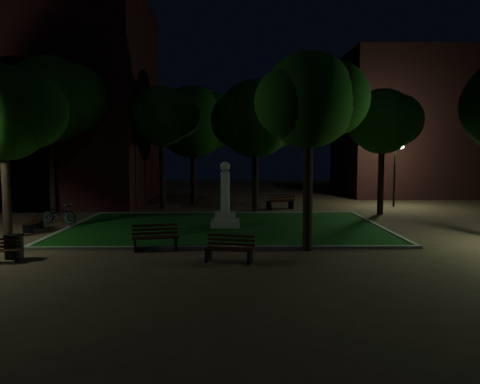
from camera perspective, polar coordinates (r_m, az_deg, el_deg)
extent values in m
plane|color=#4F3927|center=(21.20, -1.89, -5.26)|extent=(80.00, 80.00, 0.00)
cube|color=#0E3D0D|center=(23.16, -1.81, -4.28)|extent=(15.00, 10.00, 0.08)
cube|color=slate|center=(18.14, -2.06, -6.81)|extent=(15.40, 0.20, 0.12)
cube|color=slate|center=(28.20, -1.65, -2.58)|extent=(15.40, 0.20, 0.12)
cube|color=slate|center=(24.49, -19.93, -4.03)|extent=(0.20, 10.00, 0.12)
cube|color=slate|center=(24.26, 16.49, -4.02)|extent=(0.20, 10.00, 0.12)
cube|color=gray|center=(23.13, -1.81, -3.82)|extent=(1.40, 1.40, 0.30)
cube|color=gray|center=(23.08, -1.81, -2.96)|extent=(1.00, 1.00, 0.40)
cylinder|color=gray|center=(22.95, -1.82, 0.01)|extent=(0.44, 0.44, 2.00)
sphere|color=gray|center=(22.87, -1.83, 3.13)|extent=(0.50, 0.50, 0.50)
cube|color=#4C1E1C|center=(38.69, -26.37, 10.00)|extent=(20.00, 12.00, 15.00)
cube|color=black|center=(33.17, -24.74, 4.06)|extent=(5.00, 3.00, 7.00)
cylinder|color=black|center=(33.33, -24.96, 10.09)|extent=(5.00, 3.00, 5.00)
plane|color=#F13A1D|center=(34.27, -23.93, 4.10)|extent=(6.30, 0.00, 6.30)
cube|color=#4C1E1C|center=(44.56, 22.60, 7.47)|extent=(16.00, 10.00, 12.00)
cylinder|color=black|center=(22.42, -26.60, 0.14)|extent=(0.36, 0.36, 4.17)
sphere|color=#174C10|center=(22.41, -26.94, 8.59)|extent=(4.07, 4.07, 4.07)
sphere|color=#174C10|center=(22.18, -24.32, 8.99)|extent=(3.26, 3.26, 3.26)
cylinder|color=black|center=(31.17, -9.45, 2.46)|extent=(0.36, 0.36, 4.87)
sphere|color=#174C10|center=(31.22, -9.54, 9.08)|extent=(3.90, 3.90, 3.90)
sphere|color=#174C10|center=(31.30, -7.70, 9.28)|extent=(3.12, 3.12, 3.12)
sphere|color=#174C10|center=(31.04, -11.06, 8.90)|extent=(2.92, 2.92, 2.92)
cylinder|color=black|center=(28.80, 1.88, 1.80)|extent=(0.36, 0.36, 4.34)
sphere|color=#174C10|center=(28.83, 1.90, 8.93)|extent=(4.72, 4.72, 4.72)
sphere|color=#174C10|center=(29.11, 4.23, 9.08)|extent=(3.78, 3.78, 3.78)
sphere|color=#174C10|center=(28.49, 0.01, 8.78)|extent=(3.54, 3.54, 3.54)
cylinder|color=black|center=(29.21, 16.80, 1.67)|extent=(0.36, 0.36, 4.38)
sphere|color=#174C10|center=(29.22, 16.97, 8.24)|extent=(3.87, 3.87, 3.87)
sphere|color=#174C10|center=(29.72, 18.65, 8.33)|extent=(3.09, 3.09, 3.09)
sphere|color=#174C10|center=(28.70, 15.66, 8.13)|extent=(2.90, 2.90, 2.90)
cylinder|color=black|center=(17.82, 8.26, 0.18)|extent=(0.36, 0.36, 4.58)
sphere|color=#174C10|center=(17.86, 8.40, 11.00)|extent=(3.58, 3.58, 3.58)
sphere|color=#174C10|center=(18.23, 11.13, 11.15)|extent=(2.86, 2.86, 2.86)
sphere|color=#174C10|center=(17.45, 6.20, 10.83)|extent=(2.68, 2.68, 2.68)
cylinder|color=black|center=(30.41, -21.95, 2.51)|extent=(0.36, 0.36, 5.30)
sphere|color=#174C10|center=(30.55, -22.21, 10.40)|extent=(5.16, 5.16, 5.16)
sphere|color=#174C10|center=(30.31, -19.77, 10.71)|extent=(4.13, 4.13, 4.13)
sphere|color=#174C10|center=(30.65, -24.24, 10.12)|extent=(3.87, 3.87, 3.87)
cylinder|color=black|center=(33.71, -5.75, 2.22)|extent=(0.36, 0.36, 4.32)
sphere|color=#174C10|center=(33.74, -5.80, 8.50)|extent=(5.12, 5.12, 5.12)
sphere|color=#174C10|center=(33.86, -3.59, 8.67)|extent=(4.10, 4.10, 4.10)
sphere|color=#174C10|center=(33.53, -7.61, 8.33)|extent=(3.84, 3.84, 3.84)
cylinder|color=black|center=(33.55, -23.01, 1.95)|extent=(0.12, 0.12, 4.45)
cylinder|color=black|center=(33.53, -23.14, 5.75)|extent=(0.90, 0.08, 0.08)
sphere|color=#D8FFD8|center=(33.70, -23.85, 5.72)|extent=(0.28, 0.28, 0.28)
sphere|color=#D8FFD8|center=(33.36, -22.42, 5.78)|extent=(0.28, 0.28, 0.28)
cylinder|color=black|center=(33.39, 18.30, 1.77)|extent=(0.12, 0.12, 4.09)
cylinder|color=black|center=(33.34, 18.40, 5.28)|extent=(0.90, 0.08, 0.08)
sphere|color=#D8FFD8|center=(33.20, 17.66, 5.30)|extent=(0.28, 0.28, 0.28)
sphere|color=#D8FFD8|center=(33.50, 19.13, 5.26)|extent=(0.28, 0.28, 0.28)
cube|color=black|center=(18.22, -12.68, -6.30)|extent=(0.19, 0.60, 0.48)
cube|color=black|center=(18.30, -7.83, -6.17)|extent=(0.19, 0.60, 0.48)
cube|color=#36180B|center=(17.96, -10.22, -5.60)|extent=(1.73, 0.48, 0.04)
cube|color=#36180B|center=(18.11, -10.25, -5.51)|extent=(1.73, 0.48, 0.04)
cube|color=#36180B|center=(18.26, -10.27, -5.43)|extent=(1.73, 0.48, 0.04)
cube|color=#36180B|center=(18.41, -10.30, -5.34)|extent=(1.73, 0.48, 0.04)
cube|color=#36180B|center=(18.46, -10.32, -4.97)|extent=(1.73, 0.44, 0.11)
cube|color=#36180B|center=(18.43, -10.32, -4.50)|extent=(1.73, 0.44, 0.11)
cube|color=#36180B|center=(18.41, -10.33, -4.03)|extent=(1.73, 0.44, 0.11)
cube|color=black|center=(16.21, -3.87, -7.63)|extent=(0.21, 0.57, 0.46)
cube|color=black|center=(15.83, 1.24, -7.92)|extent=(0.21, 0.57, 0.46)
cube|color=#36180B|center=(15.74, -1.57, -7.11)|extent=(1.64, 0.52, 0.04)
cube|color=#36180B|center=(15.87, -1.43, -7.00)|extent=(1.64, 0.52, 0.04)
cube|color=#36180B|center=(16.01, -1.29, -6.89)|extent=(1.64, 0.52, 0.04)
cube|color=#36180B|center=(16.15, -1.15, -6.79)|extent=(1.64, 0.52, 0.04)
cube|color=#36180B|center=(16.19, -1.09, -6.38)|extent=(1.63, 0.49, 0.10)
cube|color=#36180B|center=(16.16, -1.10, -5.87)|extent=(1.63, 0.49, 0.10)
cube|color=#36180B|center=(16.13, -1.10, -5.36)|extent=(1.63, 0.49, 0.10)
cube|color=black|center=(17.87, -25.55, -7.02)|extent=(0.17, 0.50, 0.40)
cube|color=black|center=(24.89, -23.36, -3.68)|extent=(0.49, 0.07, 0.39)
cube|color=black|center=(23.74, -24.41, -4.12)|extent=(0.49, 0.07, 0.39)
cube|color=#36180B|center=(24.35, -24.32, -3.41)|extent=(0.13, 1.43, 0.04)
cube|color=#36180B|center=(24.31, -24.04, -3.41)|extent=(0.13, 1.43, 0.04)
cube|color=#36180B|center=(24.26, -23.77, -3.42)|extent=(0.13, 1.43, 0.04)
cube|color=#36180B|center=(24.22, -23.49, -3.42)|extent=(0.13, 1.43, 0.04)
cube|color=#36180B|center=(24.19, -23.38, -3.22)|extent=(0.10, 1.43, 0.09)
cube|color=#36180B|center=(24.17, -23.39, -2.93)|extent=(0.10, 1.43, 0.09)
cube|color=#36180B|center=(24.16, -23.40, -2.63)|extent=(0.10, 1.43, 0.09)
cube|color=black|center=(31.00, 6.23, -1.56)|extent=(0.29, 0.61, 0.51)
cube|color=black|center=(30.27, 3.55, -1.70)|extent=(0.29, 0.61, 0.51)
cube|color=#36180B|center=(30.82, 4.70, -1.09)|extent=(1.75, 0.76, 0.05)
cube|color=#36180B|center=(30.68, 4.83, -1.12)|extent=(1.75, 0.76, 0.05)
cube|color=#36180B|center=(30.53, 4.97, -1.15)|extent=(1.75, 0.76, 0.05)
cube|color=#36180B|center=(30.39, 5.11, -1.18)|extent=(1.75, 0.76, 0.05)
cube|color=#36180B|center=(30.32, 5.17, -0.98)|extent=(1.74, 0.73, 0.11)
cube|color=#36180B|center=(30.30, 5.17, -0.68)|extent=(1.74, 0.73, 0.11)
cube|color=#36180B|center=(30.29, 5.17, -0.37)|extent=(1.74, 0.73, 0.11)
cube|color=black|center=(18.33, -25.83, -6.09)|extent=(0.50, 0.50, 0.81)
cube|color=black|center=(18.26, -25.88, -4.77)|extent=(0.56, 0.56, 0.05)
imported|color=black|center=(26.20, -21.21, -2.50)|extent=(2.05, 1.10, 1.02)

